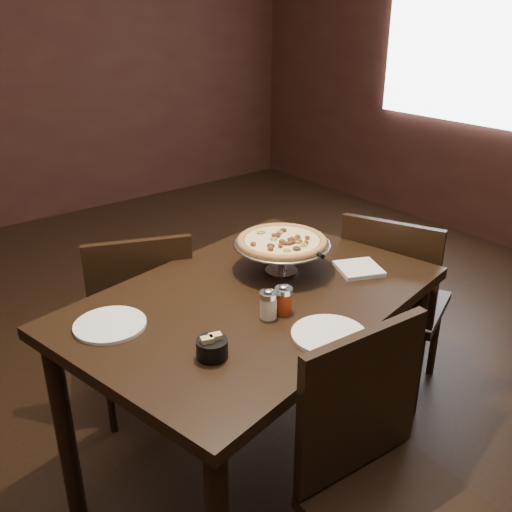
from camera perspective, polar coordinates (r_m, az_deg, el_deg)
room at (r=1.91m, az=0.83°, el=12.99°), size 6.04×7.04×2.84m
dining_table at (r=2.08m, az=-0.23°, el=-6.53°), size 1.46×1.12×0.82m
pizza_stand at (r=2.15m, az=2.61°, el=1.44°), size 0.37×0.37×0.15m
parmesan_shaker at (r=1.86m, az=1.25°, el=-4.83°), size 0.06×0.06×0.10m
pepper_flake_shaker at (r=1.89m, az=2.76°, el=-4.38°), size 0.06×0.06×0.10m
packet_caddy at (r=1.68m, az=-4.42°, el=-9.14°), size 0.09×0.09×0.07m
napkin_stack at (r=2.23m, az=10.25°, el=-1.26°), size 0.21×0.21×0.02m
plate_left at (r=1.89m, az=-14.39°, el=-6.68°), size 0.23×0.23×0.01m
plate_near at (r=1.80m, az=7.34°, el=-7.82°), size 0.24×0.24×0.01m
serving_spatula at (r=2.08m, az=5.90°, el=0.42°), size 0.13×0.13×0.02m
chair_far at (r=2.57m, az=-11.31°, el=-6.07°), size 0.56×0.56×0.92m
chair_near at (r=1.77m, az=12.95°, el=-21.28°), size 0.48×0.48×0.96m
chair_side at (r=2.72m, az=13.44°, el=-4.22°), size 0.57×0.57×0.93m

